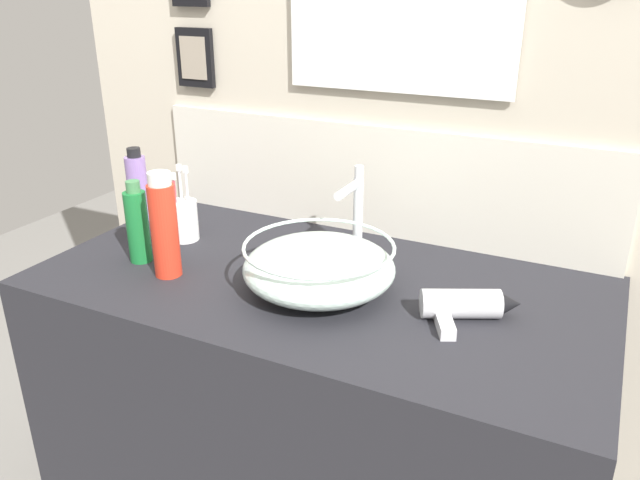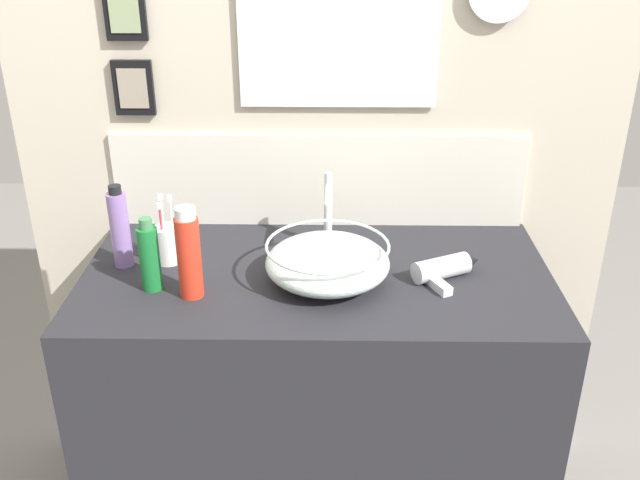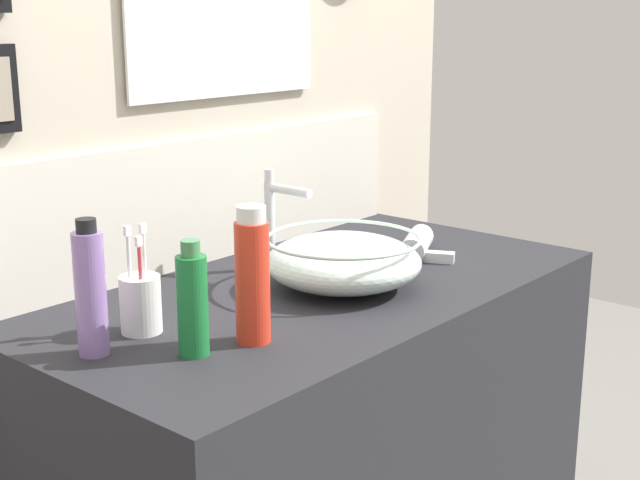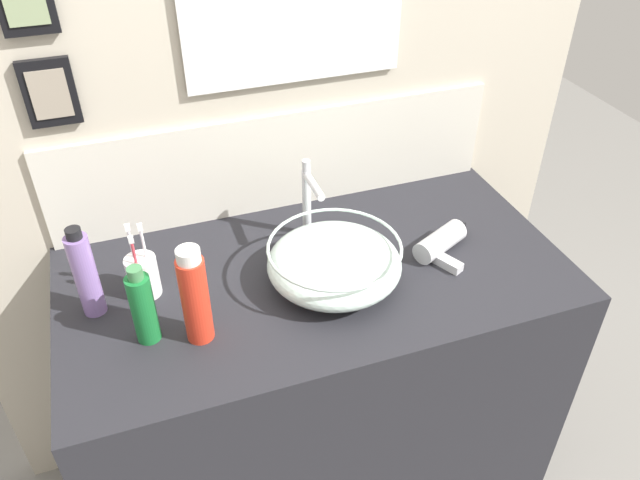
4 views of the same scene
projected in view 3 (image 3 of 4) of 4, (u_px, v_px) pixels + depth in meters
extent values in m
cube|color=#232328|center=(317.00, 480.00, 2.02)|extent=(1.29, 0.66, 0.92)
cube|color=beige|center=(199.00, 158.00, 2.07)|extent=(1.84, 0.06, 2.32)
cube|color=beige|center=(212.00, 199.00, 2.07)|extent=(1.26, 0.02, 0.29)
cube|color=white|center=(224.00, 8.00, 2.00)|extent=(0.51, 0.01, 0.33)
cube|color=white|center=(226.00, 8.00, 2.00)|extent=(0.57, 0.01, 0.39)
ellipsoid|color=silver|center=(343.00, 262.00, 1.88)|extent=(0.33, 0.33, 0.11)
torus|color=silver|center=(343.00, 238.00, 1.86)|extent=(0.33, 0.33, 0.01)
torus|color=#B2B7BC|center=(343.00, 285.00, 1.89)|extent=(0.12, 0.12, 0.01)
cylinder|color=silver|center=(270.00, 226.00, 2.00)|extent=(0.02, 0.02, 0.20)
cylinder|color=silver|center=(289.00, 190.00, 1.94)|extent=(0.02, 0.12, 0.02)
cylinder|color=silver|center=(269.00, 176.00, 1.97)|extent=(0.02, 0.02, 0.03)
cylinder|color=silver|center=(417.00, 244.00, 2.12)|extent=(0.17, 0.12, 0.06)
cone|color=black|center=(423.00, 234.00, 2.22)|extent=(0.06, 0.07, 0.05)
cube|color=silver|center=(435.00, 257.00, 2.08)|extent=(0.07, 0.09, 0.02)
cylinder|color=white|center=(141.00, 304.00, 1.62)|extent=(0.08, 0.08, 0.11)
cylinder|color=white|center=(145.00, 280.00, 1.62)|extent=(0.01, 0.01, 0.18)
cube|color=white|center=(143.00, 228.00, 1.60)|extent=(0.01, 0.01, 0.02)
cylinder|color=white|center=(130.00, 283.00, 1.61)|extent=(0.01, 0.01, 0.18)
cube|color=white|center=(127.00, 231.00, 1.58)|extent=(0.01, 0.01, 0.02)
cylinder|color=#D83F4C|center=(141.00, 290.00, 1.59)|extent=(0.01, 0.01, 0.16)
cube|color=white|center=(139.00, 241.00, 1.57)|extent=(0.01, 0.01, 0.02)
cylinder|color=#197233|center=(193.00, 306.00, 1.50)|extent=(0.05, 0.05, 0.17)
cylinder|color=#3F7F4C|center=(190.00, 248.00, 1.48)|extent=(0.03, 0.03, 0.03)
cylinder|color=#8C6BB2|center=(91.00, 294.00, 1.50)|extent=(0.05, 0.05, 0.21)
cylinder|color=black|center=(86.00, 226.00, 1.47)|extent=(0.03, 0.03, 0.02)
cylinder|color=red|center=(253.00, 283.00, 1.56)|extent=(0.06, 0.06, 0.22)
cylinder|color=silver|center=(251.00, 214.00, 1.53)|extent=(0.05, 0.05, 0.03)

